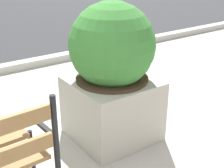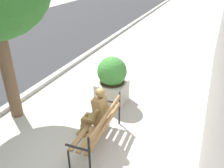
% 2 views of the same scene
% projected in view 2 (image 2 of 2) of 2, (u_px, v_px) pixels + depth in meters
% --- Properties ---
extents(ground_plane, '(80.00, 80.00, 0.00)m').
position_uv_depth(ground_plane, '(90.00, 146.00, 5.37)').
color(ground_plane, '#ADA8A0').
extents(park_bench, '(1.82, 0.63, 0.95)m').
position_uv_depth(park_bench, '(100.00, 125.00, 5.19)').
color(park_bench, olive).
rests_on(park_bench, ground).
extents(bronze_statue_seated, '(0.63, 0.77, 1.37)m').
position_uv_depth(bronze_statue_seated, '(95.00, 114.00, 5.37)').
color(bronze_statue_seated, olive).
rests_on(bronze_statue_seated, ground).
extents(concrete_planter, '(0.84, 0.84, 1.43)m').
position_uv_depth(concrete_planter, '(112.00, 80.00, 6.74)').
color(concrete_planter, '#A8A399').
rests_on(concrete_planter, ground).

